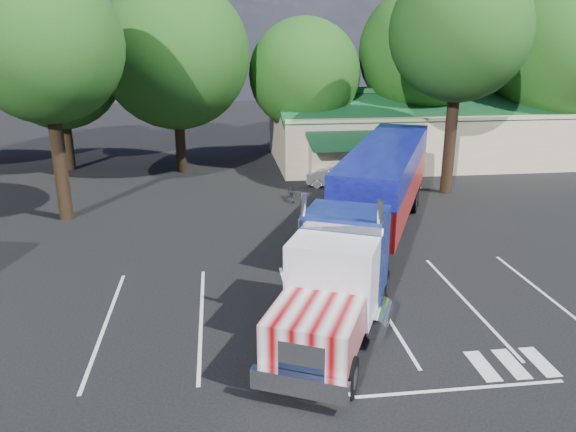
{
  "coord_description": "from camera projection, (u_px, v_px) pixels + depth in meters",
  "views": [
    {
      "loc": [
        -2.41,
        -23.53,
        9.32
      ],
      "look_at": [
        0.43,
        -1.15,
        2.0
      ],
      "focal_mm": 35.0,
      "sensor_mm": 36.0,
      "label": 1
    }
  ],
  "objects": [
    {
      "name": "ground",
      "position": [
        275.0,
        251.0,
        25.37
      ],
      "size": [
        120.0,
        120.0,
        0.0
      ],
      "primitive_type": "plane",
      "color": "black",
      "rests_on": "ground"
    },
    {
      "name": "event_hall",
      "position": [
        428.0,
        131.0,
        43.14
      ],
      "size": [
        24.2,
        14.12,
        5.55
      ],
      "color": "beige",
      "rests_on": "ground"
    },
    {
      "name": "tree_row_b",
      "position": [
        59.0,
        68.0,
        38.41
      ],
      "size": [
        8.4,
        8.4,
        11.35
      ],
      "color": "black",
      "rests_on": "ground"
    },
    {
      "name": "tree_row_c",
      "position": [
        175.0,
        54.0,
        37.58
      ],
      "size": [
        10.0,
        10.0,
        13.05
      ],
      "color": "black",
      "rests_on": "ground"
    },
    {
      "name": "tree_row_d",
      "position": [
        305.0,
        74.0,
        40.33
      ],
      "size": [
        8.0,
        8.0,
        10.6
      ],
      "color": "black",
      "rests_on": "ground"
    },
    {
      "name": "tree_row_e",
      "position": [
        424.0,
        52.0,
        41.42
      ],
      "size": [
        9.6,
        9.6,
        12.9
      ],
      "color": "black",
      "rests_on": "ground"
    },
    {
      "name": "tree_row_f",
      "position": [
        559.0,
        56.0,
        41.57
      ],
      "size": [
        10.4,
        10.4,
        13.0
      ],
      "color": "black",
      "rests_on": "ground"
    },
    {
      "name": "tree_near_left",
      "position": [
        45.0,
        45.0,
        27.05
      ],
      "size": [
        7.6,
        7.6,
        12.65
      ],
      "color": "black",
      "rests_on": "ground"
    },
    {
      "name": "tree_near_right",
      "position": [
        460.0,
        32.0,
        31.85
      ],
      "size": [
        8.0,
        8.0,
        13.5
      ],
      "color": "black",
      "rests_on": "ground"
    },
    {
      "name": "semi_truck",
      "position": [
        376.0,
        196.0,
        24.57
      ],
      "size": [
        11.49,
        20.73,
        4.54
      ],
      "rotation": [
        0.0,
        0.0,
        -0.43
      ],
      "color": "black",
      "rests_on": "ground"
    },
    {
      "name": "woman",
      "position": [
        338.0,
        287.0,
        19.62
      ],
      "size": [
        0.58,
        0.73,
        1.77
      ],
      "primitive_type": "imported",
      "rotation": [
        0.0,
        0.0,
        1.31
      ],
      "color": "black",
      "rests_on": "ground"
    },
    {
      "name": "bicycle",
      "position": [
        291.0,
        192.0,
        32.99
      ],
      "size": [
        0.72,
        1.79,
        0.92
      ],
      "primitive_type": "imported",
      "rotation": [
        0.0,
        0.0,
        0.06
      ],
      "color": "black",
      "rests_on": "ground"
    },
    {
      "name": "silver_sedan",
      "position": [
        336.0,
        178.0,
        35.69
      ],
      "size": [
        3.91,
        2.52,
        1.22
      ],
      "primitive_type": "imported",
      "rotation": [
        0.0,
        0.0,
        1.21
      ],
      "color": "#A9ACB1",
      "rests_on": "ground"
    }
  ]
}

